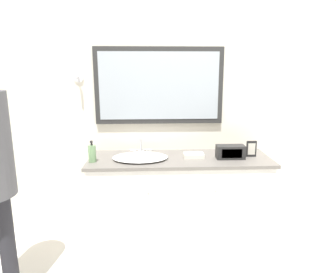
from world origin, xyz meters
The scene contains 8 objects.
ground_plane centered at (0.00, 0.00, 0.00)m, with size 14.00×14.00×0.00m, color silver.
wall_back centered at (-0.01, 0.60, 1.28)m, with size 8.00×0.18×2.55m.
vanity_counter centered at (0.00, 0.29, 0.42)m, with size 1.66×0.57×0.85m.
sink_basin centered at (-0.36, 0.27, 0.86)m, with size 0.50×0.41×0.17m.
soap_bottle centered at (-0.78, 0.19, 0.92)m, with size 0.07×0.07×0.19m.
appliance_box centered at (0.46, 0.24, 0.91)m, with size 0.26×0.12×0.12m.
picture_frame centered at (0.66, 0.29, 0.92)m, with size 0.09×0.01×0.15m.
hand_towel_near_sink centered at (0.13, 0.28, 0.87)m, with size 0.18×0.12×0.04m.
Camera 1 is at (-0.23, -2.35, 1.64)m, focal length 32.00 mm.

